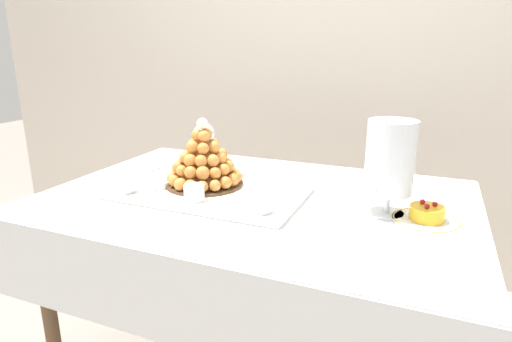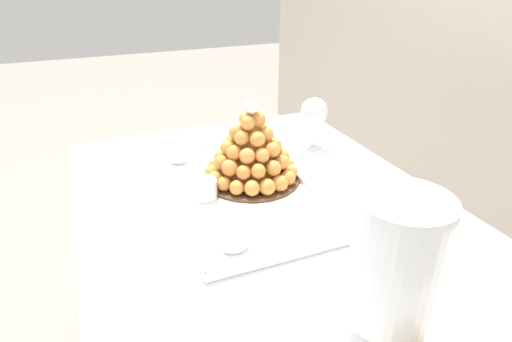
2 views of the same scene
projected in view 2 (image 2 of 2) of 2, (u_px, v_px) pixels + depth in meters
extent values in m
cylinder|color=brown|center=(120.00, 255.00, 1.51)|extent=(0.04, 0.04, 0.75)
cylinder|color=brown|center=(293.00, 215.00, 1.74)|extent=(0.04, 0.04, 0.75)
cube|color=brown|center=(276.00, 224.00, 1.00)|extent=(1.23, 0.80, 0.02)
cube|color=white|center=(276.00, 219.00, 0.99)|extent=(1.29, 0.86, 0.00)
cube|color=white|center=(89.00, 312.00, 0.90)|extent=(1.29, 0.01, 0.24)
cube|color=white|center=(416.00, 224.00, 1.20)|extent=(1.29, 0.01, 0.24)
cube|color=white|center=(202.00, 159.00, 1.58)|extent=(0.01, 0.86, 0.24)
cube|color=white|center=(237.00, 192.00, 1.10)|extent=(0.60, 0.34, 0.01)
cube|color=white|center=(170.00, 201.00, 1.03)|extent=(0.60, 0.01, 0.02)
cube|color=white|center=(297.00, 176.00, 1.15)|extent=(0.60, 0.01, 0.02)
cube|color=white|center=(204.00, 145.00, 1.34)|extent=(0.01, 0.34, 0.02)
cube|color=white|center=(289.00, 255.00, 0.85)|extent=(0.01, 0.34, 0.02)
cylinder|color=white|center=(237.00, 191.00, 1.10)|extent=(0.31, 0.31, 0.00)
cylinder|color=#4C331E|center=(252.00, 178.00, 1.15)|extent=(0.25, 0.25, 0.01)
cone|color=#B56D30|center=(251.00, 147.00, 1.11)|extent=(0.18, 0.18, 0.17)
sphere|color=#D2863B|center=(267.00, 187.00, 1.05)|extent=(0.04, 0.04, 0.04)
sphere|color=#D4873C|center=(280.00, 183.00, 1.07)|extent=(0.04, 0.04, 0.04)
sphere|color=#D88C3F|center=(288.00, 178.00, 1.10)|extent=(0.04, 0.04, 0.04)
sphere|color=#D68A3D|center=(291.00, 171.00, 1.13)|extent=(0.04, 0.04, 0.04)
sphere|color=#D4883C|center=(288.00, 165.00, 1.17)|extent=(0.04, 0.04, 0.04)
sphere|color=#D88D3F|center=(281.00, 160.00, 1.20)|extent=(0.04, 0.04, 0.04)
sphere|color=#D3863B|center=(270.00, 156.00, 1.22)|extent=(0.04, 0.04, 0.04)
sphere|color=#D78C3F|center=(258.00, 153.00, 1.23)|extent=(0.04, 0.04, 0.04)
sphere|color=#D1843A|center=(244.00, 154.00, 1.23)|extent=(0.04, 0.04, 0.04)
sphere|color=#D68A3E|center=(232.00, 157.00, 1.22)|extent=(0.04, 0.04, 0.04)
sphere|color=#D5893D|center=(222.00, 160.00, 1.19)|extent=(0.04, 0.04, 0.04)
sphere|color=#D5893D|center=(215.00, 165.00, 1.16)|extent=(0.04, 0.04, 0.04)
sphere|color=#D88D3F|center=(212.00, 172.00, 1.13)|extent=(0.04, 0.04, 0.04)
sphere|color=#D3863B|center=(216.00, 179.00, 1.10)|extent=(0.04, 0.04, 0.04)
sphere|color=#D3863B|center=(224.00, 184.00, 1.07)|extent=(0.04, 0.04, 0.04)
sphere|color=#D4873C|center=(237.00, 188.00, 1.05)|extent=(0.04, 0.04, 0.04)
sphere|color=#D3873B|center=(252.00, 188.00, 1.05)|extent=(0.04, 0.04, 0.04)
sphere|color=#D2853B|center=(273.00, 168.00, 1.07)|extent=(0.04, 0.04, 0.04)
sphere|color=#D78B3E|center=(281.00, 162.00, 1.10)|extent=(0.04, 0.04, 0.04)
sphere|color=#D5893D|center=(282.00, 157.00, 1.13)|extent=(0.04, 0.04, 0.04)
sphere|color=#D68A3D|center=(276.00, 150.00, 1.16)|extent=(0.04, 0.04, 0.04)
sphere|color=#D2853A|center=(265.00, 147.00, 1.19)|extent=(0.04, 0.04, 0.04)
sphere|color=#D1843A|center=(251.00, 146.00, 1.20)|extent=(0.04, 0.04, 0.04)
sphere|color=#D4883C|center=(238.00, 147.00, 1.19)|extent=(0.04, 0.04, 0.04)
sphere|color=#D2853A|center=(227.00, 151.00, 1.16)|extent=(0.04, 0.04, 0.04)
sphere|color=#D68A3E|center=(221.00, 156.00, 1.13)|extent=(0.04, 0.04, 0.04)
sphere|color=#D4873C|center=(222.00, 162.00, 1.10)|extent=(0.04, 0.04, 0.04)
sphere|color=#D3863B|center=(230.00, 168.00, 1.07)|extent=(0.04, 0.04, 0.04)
sphere|color=#D1853A|center=(244.00, 172.00, 1.05)|extent=(0.04, 0.04, 0.04)
sphere|color=#D4883C|center=(260.00, 171.00, 1.05)|extent=(0.04, 0.04, 0.04)
sphere|color=#D3873B|center=(273.00, 150.00, 1.08)|extent=(0.04, 0.04, 0.04)
sphere|color=#D88D3F|center=(274.00, 145.00, 1.12)|extent=(0.04, 0.04, 0.04)
sphere|color=#D3873C|center=(268.00, 140.00, 1.15)|extent=(0.04, 0.04, 0.04)
sphere|color=#D3873B|center=(255.00, 137.00, 1.16)|extent=(0.04, 0.04, 0.04)
sphere|color=#D68A3E|center=(242.00, 139.00, 1.16)|extent=(0.04, 0.04, 0.04)
sphere|color=#D5893D|center=(231.00, 142.00, 1.13)|extent=(0.04, 0.04, 0.04)
sphere|color=#D5893D|center=(228.00, 148.00, 1.10)|extent=(0.04, 0.04, 0.04)
sphere|color=#D2853A|center=(234.00, 153.00, 1.07)|extent=(0.04, 0.04, 0.04)
sphere|color=#D88C3F|center=(247.00, 156.00, 1.06)|extent=(0.04, 0.04, 0.04)
sphere|color=#D88C3F|center=(262.00, 155.00, 1.06)|extent=(0.04, 0.04, 0.04)
sphere|color=#D3873C|center=(267.00, 134.00, 1.09)|extent=(0.04, 0.04, 0.04)
sphere|color=#D78B3E|center=(260.00, 130.00, 1.12)|extent=(0.04, 0.04, 0.04)
sphere|color=#D78B3E|center=(246.00, 128.00, 1.12)|extent=(0.04, 0.04, 0.04)
sphere|color=#D4883C|center=(236.00, 132.00, 1.10)|extent=(0.04, 0.04, 0.04)
sphere|color=#D4883C|center=(242.00, 138.00, 1.06)|extent=(0.04, 0.04, 0.04)
sphere|color=#D78C3F|center=(257.00, 139.00, 1.06)|extent=(0.04, 0.04, 0.04)
sphere|color=#D2853A|center=(258.00, 120.00, 1.08)|extent=(0.04, 0.04, 0.04)
sphere|color=#D78C3F|center=(247.00, 119.00, 1.09)|extent=(0.04, 0.04, 0.04)
sphere|color=#D5893D|center=(249.00, 123.00, 1.06)|extent=(0.04, 0.04, 0.04)
sphere|color=white|center=(251.00, 106.00, 1.06)|extent=(0.04, 0.04, 0.04)
cylinder|color=silver|center=(178.00, 152.00, 1.24)|extent=(0.05, 0.05, 0.05)
cylinder|color=brown|center=(179.00, 157.00, 1.25)|extent=(0.04, 0.04, 0.02)
cylinder|color=#8C603D|center=(178.00, 151.00, 1.24)|extent=(0.04, 0.04, 0.02)
sphere|color=brown|center=(175.00, 147.00, 1.24)|extent=(0.01, 0.01, 0.01)
cylinder|color=silver|center=(205.00, 189.00, 1.05)|extent=(0.06, 0.06, 0.05)
cylinder|color=brown|center=(205.00, 194.00, 1.06)|extent=(0.06, 0.06, 0.02)
cylinder|color=#8C603D|center=(205.00, 188.00, 1.05)|extent=(0.06, 0.06, 0.01)
sphere|color=brown|center=(201.00, 184.00, 1.05)|extent=(0.02, 0.02, 0.02)
cylinder|color=silver|center=(233.00, 237.00, 0.87)|extent=(0.06, 0.06, 0.05)
cylinder|color=brown|center=(233.00, 242.00, 0.88)|extent=(0.05, 0.05, 0.02)
cylinder|color=#8C603D|center=(233.00, 235.00, 0.87)|extent=(0.05, 0.05, 0.01)
sphere|color=brown|center=(236.00, 231.00, 0.87)|extent=(0.02, 0.02, 0.02)
cylinder|color=white|center=(211.00, 162.00, 1.22)|extent=(0.08, 0.08, 0.02)
cylinder|color=#F2CC59|center=(210.00, 159.00, 1.22)|extent=(0.07, 0.07, 0.00)
cylinder|color=white|center=(381.00, 328.00, 0.65)|extent=(0.02, 0.02, 0.06)
cylinder|color=white|center=(393.00, 261.00, 0.60)|extent=(0.13, 0.13, 0.20)
cylinder|color=#9ED860|center=(400.00, 318.00, 0.61)|extent=(0.06, 0.05, 0.06)
cylinder|color=#9ED860|center=(391.00, 296.00, 0.65)|extent=(0.06, 0.05, 0.06)
cylinder|color=#E54C47|center=(361.00, 306.00, 0.63)|extent=(0.05, 0.05, 0.03)
cylinder|color=brown|center=(407.00, 304.00, 0.61)|extent=(0.06, 0.05, 0.05)
cylinder|color=pink|center=(379.00, 282.00, 0.65)|extent=(0.06, 0.04, 0.06)
cylinder|color=#F9A54C|center=(381.00, 300.00, 0.62)|extent=(0.06, 0.05, 0.06)
cylinder|color=#E54C47|center=(414.00, 287.00, 0.61)|extent=(0.05, 0.05, 0.05)
cylinder|color=#72B2E0|center=(382.00, 275.00, 0.63)|extent=(0.04, 0.04, 0.05)
cylinder|color=#E54C47|center=(385.00, 289.00, 0.61)|extent=(0.04, 0.04, 0.04)
cylinder|color=pink|center=(398.00, 266.00, 0.62)|extent=(0.05, 0.04, 0.05)
cylinder|color=yellow|center=(386.00, 268.00, 0.62)|extent=(0.05, 0.05, 0.02)
cylinder|color=yellow|center=(384.00, 277.00, 0.60)|extent=(0.05, 0.05, 0.03)
cylinder|color=#D199D8|center=(400.00, 276.00, 0.60)|extent=(0.06, 0.05, 0.05)
cylinder|color=#E54C47|center=(398.00, 249.00, 0.62)|extent=(0.06, 0.05, 0.06)
cylinder|color=#9ED860|center=(373.00, 266.00, 0.59)|extent=(0.06, 0.05, 0.05)
cylinder|color=#E54C47|center=(408.00, 266.00, 0.59)|extent=(0.06, 0.05, 0.06)
cylinder|color=#E54C47|center=(385.00, 238.00, 0.61)|extent=(0.05, 0.05, 0.04)
cylinder|color=brown|center=(375.00, 254.00, 0.58)|extent=(0.05, 0.05, 0.04)
cylinder|color=brown|center=(408.00, 262.00, 0.56)|extent=(0.05, 0.05, 0.05)
cylinder|color=#F9A54C|center=(413.00, 247.00, 0.59)|extent=(0.04, 0.04, 0.04)
cylinder|color=#E54C47|center=(389.00, 233.00, 0.58)|extent=(0.07, 0.05, 0.07)
cylinder|color=brown|center=(395.00, 247.00, 0.56)|extent=(0.06, 0.05, 0.06)
cylinder|color=#D199D8|center=(419.00, 244.00, 0.56)|extent=(0.06, 0.04, 0.06)
cylinder|color=#72B2E0|center=(404.00, 232.00, 0.59)|extent=(0.06, 0.05, 0.06)
cylinder|color=#E54C47|center=(384.00, 221.00, 0.57)|extent=(0.04, 0.05, 0.05)
cylinder|color=pink|center=(423.00, 237.00, 0.54)|extent=(0.05, 0.05, 0.04)
cylinder|color=#72B2E0|center=(407.00, 212.00, 0.60)|extent=(0.05, 0.04, 0.05)
cylinder|color=silver|center=(312.00, 146.00, 1.37)|extent=(0.06, 0.06, 0.00)
cylinder|color=silver|center=(313.00, 134.00, 1.35)|extent=(0.01, 0.01, 0.08)
sphere|color=silver|center=(314.00, 111.00, 1.31)|extent=(0.08, 0.08, 0.08)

